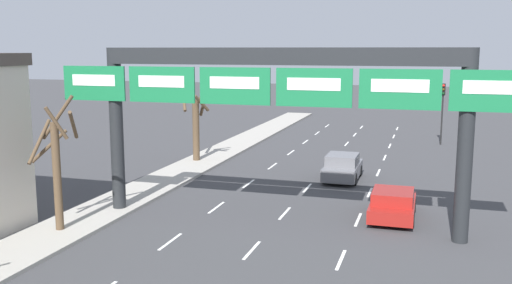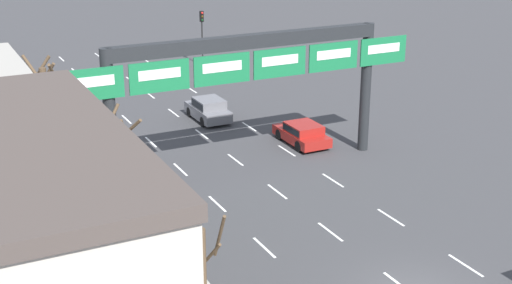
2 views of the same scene
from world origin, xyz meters
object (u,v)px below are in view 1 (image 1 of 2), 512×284
object	(u,v)px
car_red	(393,203)
traffic_light_near_gantry	(443,101)
car_grey	(342,166)
sign_gantry	(275,93)
tree_bare_closest	(196,123)
tree_bare_third	(56,163)

from	to	relation	value
car_red	traffic_light_near_gantry	bearing A→B (deg)	83.70
car_grey	car_red	size ratio (longest dim) A/B	0.99
sign_gantry	car_red	xyz separation A→B (m)	(4.71, 2.44, -4.87)
traffic_light_near_gantry	tree_bare_closest	bearing A→B (deg)	-142.20
car_red	sign_gantry	bearing A→B (deg)	-152.59
tree_bare_closest	tree_bare_third	bearing A→B (deg)	-88.78
sign_gantry	car_grey	distance (m)	10.48
car_grey	tree_bare_closest	distance (m)	10.35
tree_bare_closest	car_red	bearing A→B (deg)	-34.82
car_grey	tree_bare_third	world-z (taller)	tree_bare_third
sign_gantry	traffic_light_near_gantry	size ratio (longest dim) A/B	4.12
sign_gantry	tree_bare_closest	xyz separation A→B (m)	(-8.41, 11.56, -2.97)
sign_gantry	tree_bare_closest	world-z (taller)	sign_gantry
car_grey	sign_gantry	bearing A→B (deg)	-99.27
car_red	tree_bare_closest	xyz separation A→B (m)	(-13.11, 9.12, 1.91)
sign_gantry	traffic_light_near_gantry	world-z (taller)	sign_gantry
traffic_light_near_gantry	tree_bare_third	size ratio (longest dim) A/B	0.88
sign_gantry	traffic_light_near_gantry	xyz separation A→B (m)	(7.03, 23.54, -2.20)
car_grey	traffic_light_near_gantry	xyz separation A→B (m)	(5.53, 14.33, 2.58)
car_red	tree_bare_third	size ratio (longest dim) A/B	0.74
tree_bare_closest	sign_gantry	bearing A→B (deg)	-53.97
sign_gantry	tree_bare_third	size ratio (longest dim) A/B	3.62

